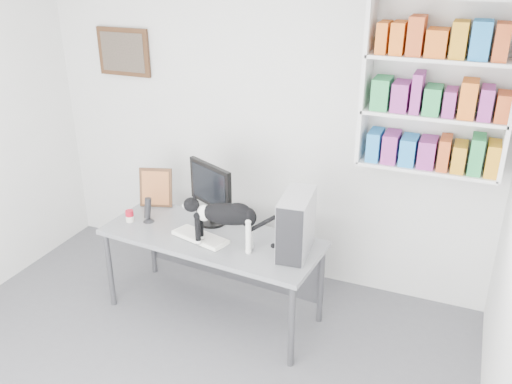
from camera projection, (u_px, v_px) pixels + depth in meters
room at (121, 229)px, 2.92m from camera, size 4.01×4.01×2.70m
bookshelf at (437, 87)px, 3.79m from camera, size 1.03×0.28×1.24m
wall_art at (124, 52)px, 4.81m from camera, size 0.52×0.04×0.42m
desk at (213, 275)px, 4.32m from camera, size 1.77×0.80×0.72m
monitor at (211, 193)px, 4.27m from camera, size 0.54×0.42×0.51m
keyboard at (200, 237)px, 4.12m from camera, size 0.48×0.28×0.03m
pc_tower at (296, 224)px, 3.87m from camera, size 0.24×0.46×0.45m
speaker at (148, 209)px, 4.35m from camera, size 0.12×0.12×0.21m
leaning_print at (156, 187)px, 4.60m from camera, size 0.30×0.19×0.34m
soup_can at (130, 216)px, 4.38m from camera, size 0.07×0.07×0.10m
cat at (226, 225)px, 3.92m from camera, size 0.64×0.27×0.38m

